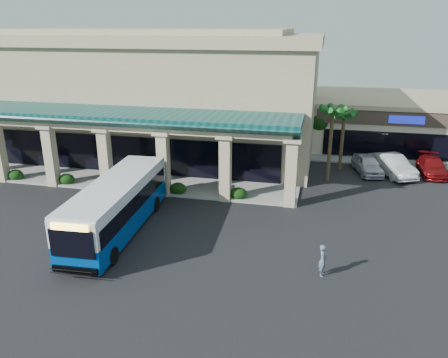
% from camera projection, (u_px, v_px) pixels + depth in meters
% --- Properties ---
extents(ground, '(110.00, 110.00, 0.00)m').
position_uv_depth(ground, '(182.00, 230.00, 26.35)').
color(ground, black).
extents(main_building, '(30.80, 14.80, 11.35)m').
position_uv_depth(main_building, '(152.00, 93.00, 40.84)').
color(main_building, tan).
rests_on(main_building, ground).
extents(arcade, '(30.00, 6.20, 5.70)m').
position_uv_depth(arcade, '(109.00, 147.00, 33.33)').
color(arcade, '#093838').
rests_on(arcade, ground).
extents(strip_mall, '(22.50, 12.50, 4.90)m').
position_uv_depth(strip_mall, '(427.00, 122.00, 43.80)').
color(strip_mall, beige).
rests_on(strip_mall, ground).
extents(palm_0, '(2.40, 2.40, 6.60)m').
position_uv_depth(palm_0, '(330.00, 140.00, 33.57)').
color(palm_0, '#165419').
rests_on(palm_0, ground).
extents(palm_1, '(2.40, 2.40, 5.80)m').
position_uv_depth(palm_1, '(342.00, 137.00, 36.25)').
color(palm_1, '#165419').
rests_on(palm_1, ground).
extents(broadleaf_tree, '(2.60, 2.60, 4.81)m').
position_uv_depth(broadleaf_tree, '(319.00, 128.00, 41.43)').
color(broadleaf_tree, black).
rests_on(broadleaf_tree, ground).
extents(transit_bus, '(3.22, 11.38, 3.14)m').
position_uv_depth(transit_bus, '(118.00, 207.00, 25.67)').
color(transit_bus, '#013C93').
rests_on(transit_bus, ground).
extents(pedestrian, '(0.40, 0.60, 1.65)m').
position_uv_depth(pedestrian, '(323.00, 260.00, 21.32)').
color(pedestrian, slate).
rests_on(pedestrian, ground).
extents(car_silver, '(2.71, 4.70, 1.50)m').
position_uv_depth(car_silver, '(368.00, 164.00, 36.17)').
color(car_silver, silver).
rests_on(car_silver, ground).
extents(car_white, '(3.67, 5.36, 1.67)m').
position_uv_depth(car_white, '(392.00, 165.00, 35.70)').
color(car_white, silver).
rests_on(car_white, ground).
extents(car_red, '(1.98, 4.81, 1.39)m').
position_uv_depth(car_red, '(432.00, 166.00, 35.93)').
color(car_red, maroon).
rests_on(car_red, ground).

